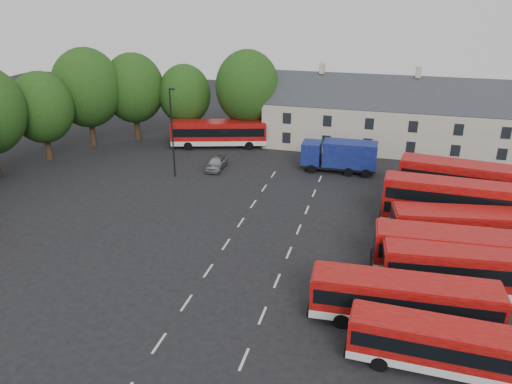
{
  "coord_description": "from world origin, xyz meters",
  "views": [
    {
      "loc": [
        11.22,
        -30.44,
        18.74
      ],
      "look_at": [
        0.86,
        7.75,
        2.2
      ],
      "focal_mm": 35.0,
      "sensor_mm": 36.0,
      "label": 1
    }
  ],
  "objects_px": {
    "bus_row_a": "(445,344)",
    "bus_dd_south": "(450,203)",
    "lamppost": "(172,131)",
    "box_truck": "(340,155)",
    "silver_car": "(217,163)"
  },
  "relations": [
    {
      "from": "lamppost",
      "to": "box_truck",
      "type": "bearing_deg",
      "value": 19.46
    },
    {
      "from": "bus_row_a",
      "to": "silver_car",
      "type": "height_order",
      "value": "bus_row_a"
    },
    {
      "from": "bus_row_a",
      "to": "box_truck",
      "type": "height_order",
      "value": "box_truck"
    },
    {
      "from": "silver_car",
      "to": "lamppost",
      "type": "height_order",
      "value": "lamppost"
    },
    {
      "from": "bus_row_a",
      "to": "silver_car",
      "type": "distance_m",
      "value": 33.89
    },
    {
      "from": "bus_dd_south",
      "to": "silver_car",
      "type": "relative_size",
      "value": 2.56
    },
    {
      "from": "bus_row_a",
      "to": "box_truck",
      "type": "bearing_deg",
      "value": 108.64
    },
    {
      "from": "bus_dd_south",
      "to": "lamppost",
      "type": "height_order",
      "value": "lamppost"
    },
    {
      "from": "bus_dd_south",
      "to": "silver_car",
      "type": "distance_m",
      "value": 24.84
    },
    {
      "from": "bus_dd_south",
      "to": "silver_car",
      "type": "bearing_deg",
      "value": 161.11
    },
    {
      "from": "bus_dd_south",
      "to": "lamppost",
      "type": "distance_m",
      "value": 27.27
    },
    {
      "from": "box_truck",
      "to": "lamppost",
      "type": "height_order",
      "value": "lamppost"
    },
    {
      "from": "bus_row_a",
      "to": "box_truck",
      "type": "relative_size",
      "value": 1.25
    },
    {
      "from": "bus_row_a",
      "to": "bus_dd_south",
      "type": "bearing_deg",
      "value": 87.07
    },
    {
      "from": "bus_row_a",
      "to": "box_truck",
      "type": "distance_m",
      "value": 29.87
    }
  ]
}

